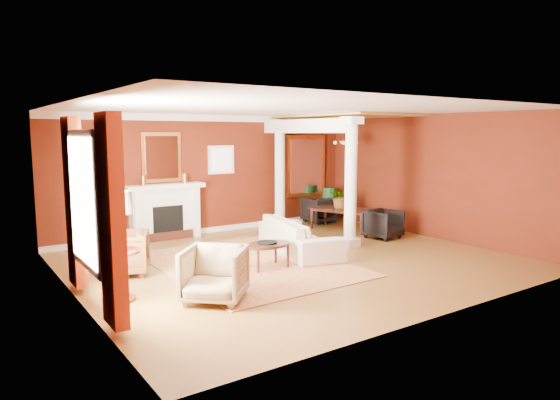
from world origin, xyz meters
TOP-DOWN VIEW (x-y plane):
  - ground at (0.00, 0.00)m, footprint 8.00×8.00m
  - room_shell at (0.00, 0.00)m, footprint 8.04×7.04m
  - fireplace at (-1.30, 3.32)m, footprint 1.85×0.42m
  - overmantel_mirror at (-1.30, 3.45)m, footprint 0.95×0.07m
  - flank_window_left at (-2.85, 3.46)m, footprint 0.70×0.07m
  - flank_window_right at (0.25, 3.46)m, footprint 0.70×0.07m
  - left_window at (-3.89, -0.60)m, footprint 0.21×2.55m
  - column_front at (1.70, 0.30)m, footprint 0.36×0.36m
  - column_back at (1.70, 3.00)m, footprint 0.36×0.36m
  - header_beam at (1.70, 1.90)m, footprint 0.30×3.20m
  - amber_ceiling at (2.85, 1.75)m, footprint 2.30×3.40m
  - dining_mirror at (2.90, 3.45)m, footprint 1.30×0.07m
  - chandelier at (2.90, 1.80)m, footprint 0.60×0.62m
  - crown_trim at (0.00, 3.46)m, footprint 8.00×0.08m
  - base_trim at (0.00, 3.46)m, footprint 8.00×0.08m
  - rug at (-0.86, 0.26)m, footprint 3.13×4.15m
  - sofa at (0.47, 0.49)m, footprint 1.23×2.51m
  - armchair_leopard at (-3.02, 0.93)m, footprint 1.02×1.05m
  - armchair_stripe at (-2.34, -1.23)m, footprint 1.18×1.18m
  - coffee_table at (-0.73, -0.16)m, footprint 0.91×0.91m
  - coffee_book at (-0.79, -0.15)m, footprint 0.18×0.08m
  - side_table at (-3.50, -0.41)m, footprint 0.65×0.65m
  - dining_table at (2.91, 1.89)m, footprint 1.06×1.64m
  - dining_chair_near at (2.95, 0.52)m, footprint 0.82×0.78m
  - dining_chair_far at (3.01, 3.00)m, footprint 0.76×0.72m
  - green_urn at (3.37, 3.00)m, footprint 0.40×0.40m
  - potted_plant at (2.85, 1.96)m, footprint 0.70×0.75m

SIDE VIEW (x-z plane):
  - ground at x=0.00m, z-range 0.00..0.00m
  - rug at x=-0.86m, z-range 0.00..0.02m
  - base_trim at x=0.00m, z-range 0.00..0.12m
  - dining_chair_near at x=2.95m, z-range 0.00..0.74m
  - green_urn at x=3.37m, z-range -0.10..0.86m
  - dining_chair_far at x=3.01m, z-range 0.00..0.78m
  - armchair_leopard at x=-3.02m, z-range 0.00..0.83m
  - coffee_table at x=-0.73m, z-range 0.19..0.65m
  - dining_table at x=2.91m, z-range 0.00..0.86m
  - armchair_stripe at x=-2.34m, z-range 0.00..0.89m
  - sofa at x=0.47m, z-range 0.00..0.94m
  - coffee_book at x=-0.79m, z-range 0.46..0.71m
  - fireplace at x=-1.30m, z-range 0.00..1.29m
  - potted_plant at x=2.85m, z-range 0.86..1.35m
  - side_table at x=-3.50m, z-range 0.30..1.92m
  - left_window at x=-3.89m, z-range 0.12..2.72m
  - column_front at x=1.70m, z-range 0.03..2.83m
  - column_back at x=1.70m, z-range 0.03..2.83m
  - dining_mirror at x=2.90m, z-range 0.70..2.40m
  - flank_window_left at x=-2.85m, z-range 1.45..2.15m
  - flank_window_right at x=0.25m, z-range 1.45..2.15m
  - overmantel_mirror at x=-1.30m, z-range 1.33..2.47m
  - room_shell at x=0.00m, z-range 0.56..3.48m
  - chandelier at x=2.90m, z-range 1.87..2.62m
  - header_beam at x=1.70m, z-range 2.46..2.78m
  - crown_trim at x=0.00m, z-range 2.74..2.90m
  - amber_ceiling at x=2.85m, z-range 2.85..2.89m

